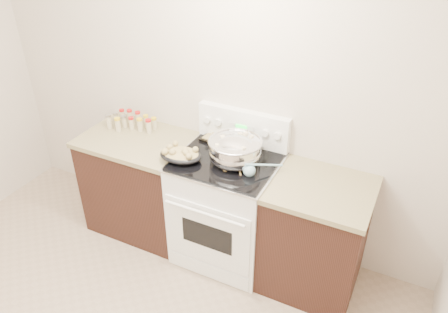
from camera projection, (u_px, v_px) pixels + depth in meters
The scene contains 10 objects.
room_shell at pixel (17, 150), 1.93m from camera, with size 4.10×3.60×2.75m.
counter_left at pixel (143, 183), 3.86m from camera, with size 0.93×0.67×0.92m.
counter_right at pixel (315, 236), 3.27m from camera, with size 0.73×0.67×0.92m.
kitchen_range at pixel (227, 207), 3.53m from camera, with size 0.78×0.73×1.22m.
mixing_bowl at pixel (235, 151), 3.22m from camera, with size 0.48×0.48×0.24m.
roasting_pan at pixel (180, 154), 3.26m from camera, with size 0.35×0.27×0.11m.
baking_sheet at pixel (229, 138), 3.52m from camera, with size 0.44×0.33×0.06m.
wooden_spoon at pixel (230, 167), 3.18m from camera, with size 0.15×0.23×0.04m.
blue_ladle at pixel (251, 170), 3.10m from camera, with size 0.24×0.22×0.11m.
spice_jars at pixel (131, 121), 3.74m from camera, with size 0.40×0.23×0.13m.
Camera 1 is at (1.56, -1.08, 2.71)m, focal length 35.00 mm.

